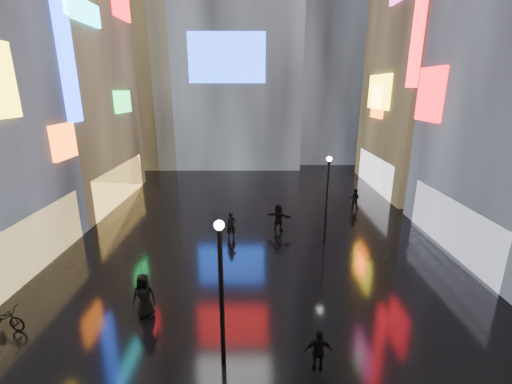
{
  "coord_description": "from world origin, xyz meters",
  "views": [
    {
      "loc": [
        -0.01,
        -0.95,
        8.91
      ],
      "look_at": [
        0.0,
        12.0,
        5.0
      ],
      "focal_mm": 24.0,
      "sensor_mm": 36.0,
      "label": 1
    }
  ],
  "objects_px": {
    "lamp_near": "(221,288)",
    "pedestrian_3": "(319,351)",
    "lamp_far": "(327,194)",
    "bicycle": "(2,318)"
  },
  "relations": [
    {
      "from": "lamp_far",
      "to": "bicycle",
      "type": "relative_size",
      "value": 2.76
    },
    {
      "from": "lamp_near",
      "to": "bicycle",
      "type": "xyz_separation_m",
      "value": [
        -8.64,
        1.76,
        -2.45
      ]
    },
    {
      "from": "bicycle",
      "to": "pedestrian_3",
      "type": "bearing_deg",
      "value": -90.49
    },
    {
      "from": "lamp_near",
      "to": "lamp_far",
      "type": "height_order",
      "value": "same"
    },
    {
      "from": "lamp_far",
      "to": "pedestrian_3",
      "type": "distance_m",
      "value": 10.69
    },
    {
      "from": "lamp_near",
      "to": "pedestrian_3",
      "type": "height_order",
      "value": "lamp_near"
    },
    {
      "from": "bicycle",
      "to": "lamp_far",
      "type": "bearing_deg",
      "value": -50.27
    },
    {
      "from": "lamp_near",
      "to": "lamp_far",
      "type": "bearing_deg",
      "value": 61.89
    },
    {
      "from": "lamp_near",
      "to": "bicycle",
      "type": "relative_size",
      "value": 2.76
    },
    {
      "from": "lamp_near",
      "to": "pedestrian_3",
      "type": "bearing_deg",
      "value": -4.92
    }
  ]
}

